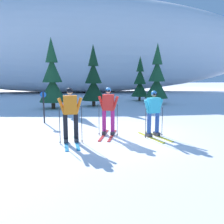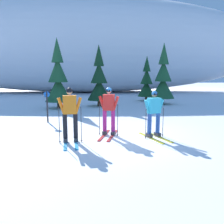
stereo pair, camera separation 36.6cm
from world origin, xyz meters
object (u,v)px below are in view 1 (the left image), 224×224
Objects in this scene: pine_tree_center_left at (93,81)px; skier_orange_jacket at (70,114)px; skier_cyan_jacket at (154,113)px; trail_marker_post at (44,105)px; pine_tree_far_left at (52,79)px; skier_red_jacket at (108,110)px; pine_tree_center_right at (140,82)px; pine_tree_far_right at (157,79)px.

skier_orange_jacket is at bearing -97.26° from pine_tree_center_left.
skier_cyan_jacket is 1.14× the size of trail_marker_post.
pine_tree_center_left is at bearing 18.30° from pine_tree_far_left.
pine_tree_far_left is at bearing 100.95° from skier_orange_jacket.
skier_red_jacket is at bearing 32.12° from skier_orange_jacket.
pine_tree_center_left reaches higher than pine_tree_center_right.
trail_marker_post is (-1.43, 3.46, -0.14)m from skier_orange_jacket.
pine_tree_center_left reaches higher than skier_red_jacket.
pine_tree_far_left is 1.00× the size of pine_tree_far_right.
skier_cyan_jacket is 9.03m from pine_tree_center_left.
skier_red_jacket is 0.38× the size of pine_tree_far_left.
skier_cyan_jacket is 2.98m from skier_orange_jacket.
skier_red_jacket reaches higher than skier_cyan_jacket.
pine_tree_far_right is at bearing 58.34° from skier_orange_jacket.
trail_marker_post is (-4.38, 3.03, -0.05)m from skier_cyan_jacket.
skier_cyan_jacket is at bearing -59.97° from pine_tree_far_left.
pine_tree_far_left is 3.17× the size of trail_marker_post.
skier_cyan_jacket is 12.25m from pine_tree_center_right.
skier_orange_jacket is 1.24× the size of trail_marker_post.
pine_tree_center_right is 2.57m from pine_tree_far_right.
skier_red_jacket is at bearing -109.37° from pine_tree_center_right.
skier_cyan_jacket is at bearing -101.60° from pine_tree_center_right.
skier_orange_jacket is (-2.95, -0.42, 0.09)m from skier_cyan_jacket.
skier_red_jacket is 0.41× the size of pine_tree_center_left.
pine_tree_far_right is 3.16× the size of trail_marker_post.
skier_orange_jacket is 11.74m from pine_tree_far_right.
skier_red_jacket is at bearing 165.32° from skier_cyan_jacket.
pine_tree_center_right reaches higher than trail_marker_post.
skier_cyan_jacket is 0.36× the size of pine_tree_far_right.
skier_orange_jacket reaches higher than trail_marker_post.
pine_tree_center_right is (4.23, 3.18, -0.21)m from pine_tree_center_left.
pine_tree_far_left reaches higher than pine_tree_center_left.
pine_tree_far_left reaches higher than skier_cyan_jacket.
pine_tree_center_right is at bearing 36.91° from pine_tree_center_left.
pine_tree_far_left reaches higher than pine_tree_center_right.
pine_tree_center_right is (2.46, 11.98, 0.74)m from skier_cyan_jacket.
skier_red_jacket is 1.21× the size of trail_marker_post.
pine_tree_far_right is (4.97, 0.73, 0.11)m from pine_tree_center_left.
pine_tree_center_left is 0.94× the size of pine_tree_far_right.
pine_tree_far_right reaches higher than trail_marker_post.
pine_tree_far_right is (6.14, 9.96, 0.98)m from skier_orange_jacket.
skier_red_jacket is at bearing -88.86° from pine_tree_center_left.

